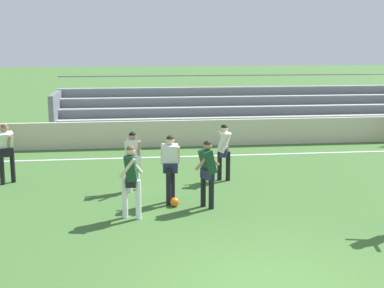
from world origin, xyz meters
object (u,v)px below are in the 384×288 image
player_white_challenging (170,163)px  player_dark_on_ball (207,168)px  player_white_wide_left (224,147)px  soccer_ball (175,202)px  player_white_deep_cover (6,148)px  player_dark_dropping_back (131,175)px  player_white_pressing_high (133,156)px  bleacher_stand (253,109)px

player_white_challenging → player_dark_on_ball: (0.85, -0.47, -0.04)m
player_white_wide_left → soccer_ball: size_ratio=7.44×
player_white_deep_cover → soccer_ball: 5.31m
player_dark_dropping_back → player_white_wide_left: bearing=48.6°
player_white_challenging → player_white_wide_left: player_white_challenging is taller
player_dark_dropping_back → player_dark_on_ball: bearing=17.4°
player_white_wide_left → player_dark_on_ball: bearing=-109.2°
player_white_pressing_high → soccer_ball: (0.97, -1.51, -0.84)m
player_dark_on_ball → player_dark_dropping_back: size_ratio=0.98×
player_white_wide_left → bleacher_stand: bearing=70.7°
player_white_challenging → player_dark_dropping_back: bearing=-133.1°
bleacher_stand → player_dark_on_ball: bearing=-109.3°
player_white_deep_cover → soccer_ball: (4.48, -2.70, -0.91)m
player_white_challenging → player_dark_on_ball: bearing=-28.8°
bleacher_stand → player_white_deep_cover: size_ratio=10.06×
player_white_challenging → player_dark_on_ball: size_ratio=1.04×
player_white_challenging → bleacher_stand: bearing=65.7°
player_dark_dropping_back → player_white_pressing_high: bearing=88.1°
player_white_challenging → player_white_pressing_high: size_ratio=1.06×
player_white_deep_cover → player_white_pressing_high: bearing=-18.7°
bleacher_stand → player_dark_dropping_back: 12.33m
bleacher_stand → player_white_challenging: (-4.51, -10.01, 0.01)m
bleacher_stand → player_dark_on_ball: (-3.66, -10.47, -0.04)m
player_white_wide_left → soccer_ball: (-1.63, -2.29, -0.86)m
player_white_pressing_high → player_dark_dropping_back: player_dark_dropping_back is taller
player_white_challenging → player_dark_dropping_back: 1.42m
player_white_pressing_high → bleacher_stand: bearing=58.4°
player_white_pressing_high → player_white_wide_left: 2.71m
player_white_challenging → player_white_deep_cover: player_white_challenging is taller
bleacher_stand → player_dark_dropping_back: (-5.48, -11.04, -0.01)m
player_dark_on_ball → soccer_ball: 1.18m
player_white_deep_cover → soccer_ball: player_white_deep_cover is taller
player_dark_on_ball → soccer_ball: bearing=166.8°
player_dark_dropping_back → player_white_deep_cover: 4.87m
player_dark_on_ball → player_white_pressing_high: (-1.74, 1.70, -0.03)m
player_white_challenging → player_white_deep_cover: size_ratio=1.00×
soccer_ball → player_dark_dropping_back: bearing=-144.2°
player_white_pressing_high → soccer_ball: size_ratio=7.32×
bleacher_stand → player_white_pressing_high: (-5.41, -8.78, -0.07)m
bleacher_stand → soccer_ball: bleacher_stand is taller
player_white_wide_left → player_white_challenging: bearing=-130.5°
bleacher_stand → player_white_deep_cover: bleacher_stand is taller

